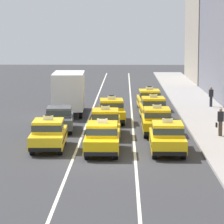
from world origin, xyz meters
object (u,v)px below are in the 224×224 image
object	(u,v)px
taxi_right_nearest	(167,137)
taxi_right_second	(157,120)
taxi_center_nearest	(102,137)
pedestrian_trailing	(211,97)
taxi_center_second	(105,122)
taxi_center_third	(111,110)
pedestrian_mid_block	(220,122)
taxi_right_fourth	(149,99)
taxi_right_third	(153,108)
sedan_left_second	(59,118)
box_truck_left_third	(69,91)
taxi_left_nearest	(48,134)

from	to	relation	value
taxi_right_nearest	taxi_right_second	bearing A→B (deg)	92.54
taxi_center_nearest	pedestrian_trailing	xyz separation A→B (m)	(8.33, 18.62, 0.10)
taxi_center_nearest	taxi_center_second	world-z (taller)	same
taxi_center_third	pedestrian_mid_block	xyz separation A→B (m)	(6.73, -6.13, 0.13)
taxi_center_second	taxi_right_fourth	world-z (taller)	same
taxi_center_nearest	taxi_right_third	distance (m)	12.53
taxi_center_second	taxi_right_nearest	world-z (taller)	same
sedan_left_second	taxi_center_third	world-z (taller)	taxi_center_third
box_truck_left_third	pedestrian_trailing	size ratio (longest dim) A/B	4.32
taxi_center_third	taxi_right_fourth	xyz separation A→B (m)	(2.92, 6.65, 0.00)
taxi_center_third	taxi_right_third	world-z (taller)	same
box_truck_left_third	taxi_center_third	size ratio (longest dim) A/B	1.52
box_truck_left_third	taxi_center_third	xyz separation A→B (m)	(3.36, -4.28, -0.90)
taxi_left_nearest	taxi_center_second	xyz separation A→B (m)	(3.00, 4.34, 0.00)
taxi_right_nearest	taxi_right_third	world-z (taller)	same
taxi_center_second	taxi_right_third	bearing A→B (deg)	64.20
taxi_right_fourth	taxi_right_second	bearing A→B (deg)	-89.84
taxi_center_second	taxi_right_third	world-z (taller)	same
sedan_left_second	pedestrian_mid_block	world-z (taller)	pedestrian_mid_block
taxi_left_nearest	pedestrian_trailing	world-z (taller)	taxi_left_nearest
sedan_left_second	pedestrian_trailing	xyz separation A→B (m)	(11.39, 11.41, 0.13)
taxi_right_third	pedestrian_mid_block	xyz separation A→B (m)	(3.73, -7.40, 0.13)
taxi_left_nearest	taxi_center_second	bearing A→B (deg)	55.34
taxi_center_third	pedestrian_trailing	world-z (taller)	taxi_center_third
taxi_center_second	taxi_center_third	distance (m)	5.46
taxi_center_nearest	taxi_right_fourth	size ratio (longest dim) A/B	0.99
box_truck_left_third	taxi_right_third	size ratio (longest dim) A/B	1.53
taxi_left_nearest	taxi_center_third	bearing A→B (deg)	71.59
box_truck_left_third	taxi_center_second	size ratio (longest dim) A/B	1.53
taxi_right_third	taxi_right_fourth	bearing A→B (deg)	90.78
taxi_center_nearest	taxi_right_third	xyz separation A→B (m)	(3.25, 12.10, 0.00)
box_truck_left_third	taxi_center_nearest	size ratio (longest dim) A/B	1.54
taxi_right_second	taxi_right_third	xyz separation A→B (m)	(0.04, 6.03, 0.00)
taxi_center_nearest	pedestrian_trailing	bearing A→B (deg)	65.90
taxi_center_second	taxi_right_nearest	distance (m)	6.26
taxi_right_second	pedestrian_trailing	world-z (taller)	taxi_right_second
pedestrian_mid_block	taxi_right_nearest	bearing A→B (deg)	-127.76
taxi_left_nearest	taxi_right_third	size ratio (longest dim) A/B	1.00
sedan_left_second	pedestrian_trailing	distance (m)	16.12
taxi_center_third	taxi_right_fourth	size ratio (longest dim) A/B	1.01
taxi_left_nearest	taxi_right_nearest	distance (m)	6.53
taxi_center_second	taxi_left_nearest	bearing A→B (deg)	-124.66
taxi_right_second	taxi_right_third	world-z (taller)	same
taxi_center_second	taxi_center_third	xyz separation A→B (m)	(0.26, 5.45, 0.00)
taxi_center_second	taxi_right_nearest	bearing A→B (deg)	-56.28
sedan_left_second	taxi_center_second	world-z (taller)	taxi_center_second
taxi_right_second	taxi_center_third	bearing A→B (deg)	121.89
taxi_center_third	pedestrian_mid_block	size ratio (longest dim) A/B	2.73
taxi_center_second	taxi_center_third	bearing A→B (deg)	87.28
taxi_left_nearest	taxi_center_nearest	xyz separation A→B (m)	(3.00, -1.03, 0.00)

